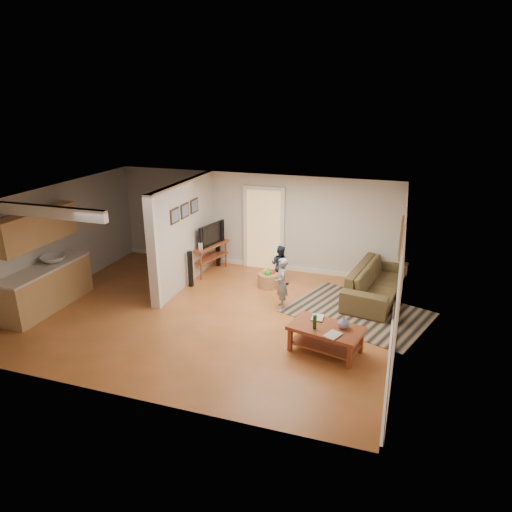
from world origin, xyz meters
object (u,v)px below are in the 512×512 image
Objects in this scene: speaker_left at (190,269)px; speaker_right at (218,248)px; tv_console at (209,247)px; child at (281,307)px; toddler at (280,283)px; toy_basket at (269,279)px; coffee_table at (327,332)px; sofa at (376,297)px.

speaker_right is at bearing 103.35° from speaker_left.
tv_console is 2.80m from child.
speaker_left is at bearing 34.65° from toddler.
speaker_right reaches higher than toddler.
speaker_right reaches higher than toy_basket.
toy_basket is 1.17m from child.
toy_basket is 0.53× the size of toddler.
toddler is (1.99, 0.84, -0.45)m from speaker_left.
toddler is (0.21, 0.27, -0.19)m from toy_basket.
speaker_left reaches higher than child.
tv_console is 1.27× the size of speaker_right.
tv_console reaches higher than coffee_table.
child is 1.33m from toddler.
tv_console is at bearing 96.50° from sofa.
coffee_table is 1.39× the size of speaker_right.
tv_console reaches higher than speaker_right.
speaker_right is at bearing -153.55° from child.
tv_console reaches higher than sofa.
child is (2.31, -1.42, -0.70)m from tv_console.
child reaches higher than sofa.
speaker_right is at bearing -7.42° from toddler.
coffee_table is 1.09× the size of tv_console.
speaker_left is 1.50m from speaker_right.
sofa is at bearing 75.80° from coffee_table.
child reaches higher than toy_basket.
speaker_left is 2.45m from child.
speaker_right is at bearing 135.72° from coffee_table.
tv_console is 1.02m from speaker_left.
toddler reaches higher than sofa.
toy_basket is 0.39m from toddler.
speaker_right is 1.96× the size of toy_basket.
sofa is at bearing -170.44° from toddler.
toy_basket is 0.46× the size of child.
speaker_left is at bearing 151.90° from coffee_table.
speaker_right is (0.04, 0.51, -0.19)m from tv_console.
coffee_table is 3.11m from toy_basket.
child is (-1.93, -1.18, 0.00)m from sofa.
child reaches higher than toddler.
sofa is 2.53m from toy_basket.
speaker_right is 3.02m from child.
tv_console is at bearing -102.59° from speaker_right.
toddler is at bearing 97.51° from sofa.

